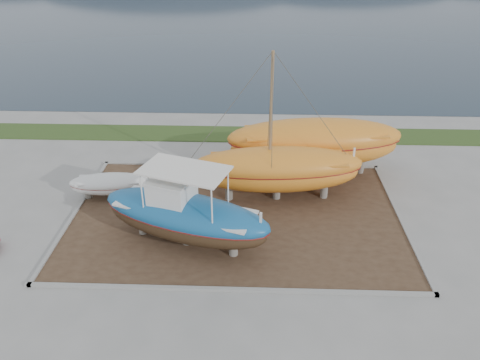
# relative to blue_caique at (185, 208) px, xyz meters

# --- Properties ---
(ground) EXTENTS (140.00, 140.00, 0.00)m
(ground) POSITION_rel_blue_caique_xyz_m (2.40, -1.30, -2.20)
(ground) COLOR gray
(ground) RESTS_ON ground
(dirt_patch) EXTENTS (18.00, 12.00, 0.06)m
(dirt_patch) POSITION_rel_blue_caique_xyz_m (2.40, 2.70, -2.17)
(dirt_patch) COLOR #422D1E
(dirt_patch) RESTS_ON ground
(curb_frame) EXTENTS (18.60, 12.60, 0.15)m
(curb_frame) POSITION_rel_blue_caique_xyz_m (2.40, 2.70, -2.12)
(curb_frame) COLOR gray
(curb_frame) RESTS_ON ground
(grass_strip) EXTENTS (44.00, 3.00, 0.08)m
(grass_strip) POSITION_rel_blue_caique_xyz_m (2.40, 14.20, -2.16)
(grass_strip) COLOR #284219
(grass_strip) RESTS_ON ground
(sea) EXTENTS (260.00, 100.00, 0.04)m
(sea) POSITION_rel_blue_caique_xyz_m (2.40, 68.70, -2.20)
(sea) COLOR #1C2B38
(sea) RESTS_ON ground
(blue_caique) EXTENTS (9.31, 5.53, 4.28)m
(blue_caique) POSITION_rel_blue_caique_xyz_m (0.00, 0.00, 0.00)
(blue_caique) COLOR #185C95
(blue_caique) RESTS_ON dirt_patch
(white_dinghy) EXTENTS (4.81, 2.23, 1.40)m
(white_dinghy) POSITION_rel_blue_caique_xyz_m (-5.15, 4.47, -1.44)
(white_dinghy) COLOR white
(white_dinghy) RESTS_ON dirt_patch
(orange_sailboat) EXTENTS (9.97, 3.59, 8.71)m
(orange_sailboat) POSITION_rel_blue_caique_xyz_m (4.72, 4.66, 2.22)
(orange_sailboat) COLOR orange
(orange_sailboat) RESTS_ON dirt_patch
(orange_bare_hull) EXTENTS (11.31, 4.35, 3.62)m
(orange_bare_hull) POSITION_rel_blue_caique_xyz_m (7.14, 7.85, -0.33)
(orange_bare_hull) COLOR orange
(orange_bare_hull) RESTS_ON dirt_patch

